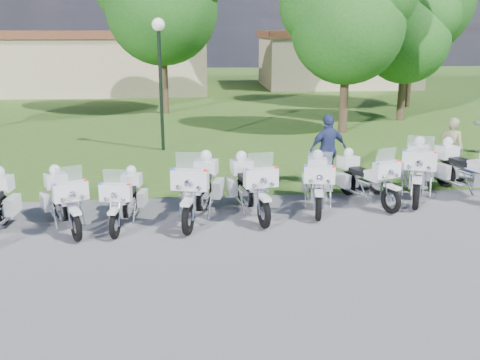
{
  "coord_description": "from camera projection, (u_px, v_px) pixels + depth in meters",
  "views": [
    {
      "loc": [
        -0.1,
        -10.25,
        4.21
      ],
      "look_at": [
        0.96,
        1.2,
        0.95
      ],
      "focal_mm": 40.0,
      "sensor_mm": 36.0,
      "label": 1
    }
  ],
  "objects": [
    {
      "name": "ground",
      "position": [
        199.0,
        241.0,
        10.98
      ],
      "size": [
        100.0,
        100.0,
        0.0
      ],
      "primitive_type": "plane",
      "color": "#5C5C61",
      "rests_on": "ground"
    },
    {
      "name": "grass_lawn",
      "position": [
        191.0,
        92.0,
        36.84
      ],
      "size": [
        100.0,
        48.0,
        0.01
      ],
      "primitive_type": "cube",
      "color": "#33591C",
      "rests_on": "ground"
    },
    {
      "name": "motorcycle_1",
      "position": [
        64.0,
        199.0,
        11.61
      ],
      "size": [
        1.35,
        2.13,
        1.54
      ],
      "rotation": [
        0.0,
        0.0,
        3.58
      ],
      "color": "black",
      "rests_on": "ground"
    },
    {
      "name": "motorcycle_2",
      "position": [
        125.0,
        198.0,
        11.83
      ],
      "size": [
        0.88,
        2.13,
        1.43
      ],
      "rotation": [
        0.0,
        0.0,
        3.0
      ],
      "color": "black",
      "rests_on": "ground"
    },
    {
      "name": "motorcycle_3",
      "position": [
        199.0,
        188.0,
        12.17
      ],
      "size": [
        1.24,
        2.54,
        1.73
      ],
      "rotation": [
        0.0,
        0.0,
        2.9
      ],
      "color": "black",
      "rests_on": "ground"
    },
    {
      "name": "motorcycle_4",
      "position": [
        250.0,
        185.0,
        12.49
      ],
      "size": [
        1.08,
        2.42,
        1.64
      ],
      "rotation": [
        0.0,
        0.0,
        3.33
      ],
      "color": "black",
      "rests_on": "ground"
    },
    {
      "name": "motorcycle_5",
      "position": [
        318.0,
        181.0,
        12.92
      ],
      "size": [
        1.05,
        2.29,
        1.55
      ],
      "rotation": [
        0.0,
        0.0,
        2.94
      ],
      "color": "black",
      "rests_on": "ground"
    },
    {
      "name": "motorcycle_6",
      "position": [
        365.0,
        178.0,
        13.31
      ],
      "size": [
        1.27,
        2.17,
        1.53
      ],
      "rotation": [
        0.0,
        0.0,
        3.51
      ],
      "color": "black",
      "rests_on": "ground"
    },
    {
      "name": "motorcycle_7",
      "position": [
        418.0,
        169.0,
        13.71
      ],
      "size": [
        1.5,
        2.47,
        1.77
      ],
      "rotation": [
        0.0,
        0.0,
        2.74
      ],
      "color": "black",
      "rests_on": "ground"
    },
    {
      "name": "motorcycle_8",
      "position": [
        468.0,
        168.0,
        13.91
      ],
      "size": [
        1.29,
        2.46,
        1.7
      ],
      "rotation": [
        0.0,
        0.0,
        3.44
      ],
      "color": "black",
      "rests_on": "ground"
    },
    {
      "name": "lamp_post",
      "position": [
        159.0,
        53.0,
        18.32
      ],
      "size": [
        0.44,
        0.44,
        4.57
      ],
      "color": "black",
      "rests_on": "ground"
    },
    {
      "name": "tree_2",
      "position": [
        347.0,
        16.0,
        21.27
      ],
      "size": [
        5.34,
        4.56,
        7.12
      ],
      "color": "#38281C",
      "rests_on": "ground"
    },
    {
      "name": "tree_3",
      "position": [
        406.0,
        32.0,
        24.46
      ],
      "size": [
        4.63,
        3.95,
        6.17
      ],
      "color": "#38281C",
      "rests_on": "ground"
    },
    {
      "name": "building_west",
      "position": [
        103.0,
        61.0,
        36.7
      ],
      "size": [
        14.56,
        8.32,
        4.1
      ],
      "color": "tan",
      "rests_on": "ground"
    },
    {
      "name": "building_east",
      "position": [
        337.0,
        58.0,
        40.13
      ],
      "size": [
        11.44,
        7.28,
        4.1
      ],
      "color": "tan",
      "rests_on": "ground"
    },
    {
      "name": "bystander_a",
      "position": [
        451.0,
        149.0,
        15.17
      ],
      "size": [
        0.78,
        0.77,
        1.82
      ],
      "primitive_type": "imported",
      "rotation": [
        0.0,
        0.0,
        2.37
      ],
      "color": "#898A5D",
      "rests_on": "ground"
    },
    {
      "name": "bystander_c",
      "position": [
        328.0,
        150.0,
        14.78
      ],
      "size": [
        1.24,
        0.8,
        1.96
      ],
      "primitive_type": "imported",
      "rotation": [
        0.0,
        0.0,
        3.45
      ],
      "color": "navy",
      "rests_on": "ground"
    }
  ]
}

